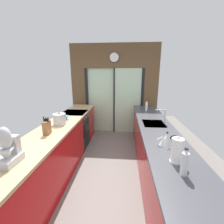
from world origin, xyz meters
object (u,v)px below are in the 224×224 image
at_px(kettle, 167,139).
at_px(soap_bottle_near, 185,164).
at_px(knife_block, 47,127).
at_px(mixing_bowl, 66,118).
at_px(oven_range, 75,130).
at_px(stock_pot, 60,119).
at_px(paper_towel_roll, 177,151).
at_px(stand_mixer, 8,150).
at_px(soap_bottle_far, 146,106).

relative_size(kettle, soap_bottle_near, 0.97).
height_order(knife_block, kettle, knife_block).
xyz_separation_m(mixing_bowl, kettle, (1.78, -1.02, 0.04)).
relative_size(oven_range, stock_pot, 3.90).
distance_m(stock_pot, paper_towel_roll, 2.10).
distance_m(stand_mixer, soap_bottle_near, 1.78).
distance_m(mixing_bowl, soap_bottle_near, 2.42).
relative_size(oven_range, stand_mixer, 2.19).
bearing_deg(stock_pot, paper_towel_roll, -32.02).
xyz_separation_m(mixing_bowl, stand_mixer, (0.00, -1.59, 0.12)).
relative_size(stand_mixer, paper_towel_roll, 1.38).
xyz_separation_m(oven_range, stand_mixer, (0.02, -2.19, 0.63)).
distance_m(oven_range, knife_block, 1.49).
xyz_separation_m(stand_mixer, stock_pot, (0.00, 1.29, -0.06)).
bearing_deg(soap_bottle_near, soap_bottle_far, 90.00).
bearing_deg(stock_pot, stand_mixer, -90.00).
height_order(stock_pot, kettle, stock_pot).
relative_size(stock_pot, soap_bottle_near, 0.84).
height_order(stand_mixer, stock_pot, stand_mixer).
distance_m(knife_block, soap_bottle_far, 2.48).
bearing_deg(oven_range, stand_mixer, -89.52).
xyz_separation_m(oven_range, soap_bottle_near, (1.80, -2.23, 0.59)).
relative_size(stand_mixer, soap_bottle_near, 1.50).
height_order(knife_block, stand_mixer, stand_mixer).
xyz_separation_m(oven_range, stock_pot, (0.02, -0.90, 0.57)).
xyz_separation_m(oven_range, paper_towel_roll, (1.80, -2.01, 0.60)).
height_order(kettle, paper_towel_roll, paper_towel_roll).
distance_m(stock_pot, soap_bottle_near, 2.22).
height_order(oven_range, soap_bottle_near, soap_bottle_near).
bearing_deg(kettle, oven_range, 138.03).
relative_size(knife_block, soap_bottle_near, 1.03).
bearing_deg(kettle, soap_bottle_near, -90.17).
height_order(oven_range, stock_pot, stock_pot).
distance_m(soap_bottle_near, soap_bottle_far, 2.58).
xyz_separation_m(oven_range, soap_bottle_far, (1.80, 0.35, 0.58)).
bearing_deg(stand_mixer, soap_bottle_far, 54.89).
distance_m(oven_range, stand_mixer, 2.27).
bearing_deg(stand_mixer, soap_bottle_near, -1.43).
bearing_deg(paper_towel_roll, oven_range, 131.76).
xyz_separation_m(kettle, soap_bottle_far, (-0.00, 1.96, 0.03)).
xyz_separation_m(mixing_bowl, knife_block, (-0.00, -0.78, 0.07)).
height_order(oven_range, paper_towel_roll, paper_towel_roll).
bearing_deg(stand_mixer, mixing_bowl, 90.00).
height_order(kettle, soap_bottle_near, soap_bottle_near).
bearing_deg(knife_block, kettle, -7.73).
bearing_deg(mixing_bowl, soap_bottle_far, 27.90).
relative_size(oven_range, paper_towel_roll, 3.02).
bearing_deg(mixing_bowl, knife_block, -90.00).
distance_m(stand_mixer, soap_bottle_far, 3.10).
height_order(soap_bottle_near, paper_towel_roll, paper_towel_roll).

